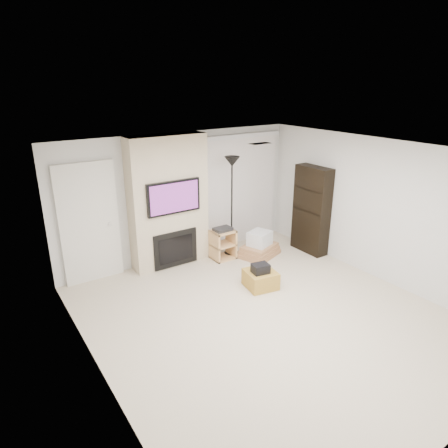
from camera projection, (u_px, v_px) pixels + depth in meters
floor at (268, 317)px, 6.10m from camera, size 5.00×5.50×0.00m
ceiling at (275, 154)px, 5.25m from camera, size 5.00×5.50×0.00m
wall_back at (180, 197)px, 7.82m from camera, size 5.00×0.00×2.50m
wall_left at (96, 290)px, 4.37m from camera, size 0.00×5.50×2.50m
wall_right at (381, 211)px, 6.98m from camera, size 0.00×5.50×2.50m
hvac_vent at (260, 144)px, 6.08m from camera, size 0.35×0.18×0.01m
ottoman at (260, 279)px, 6.93m from camera, size 0.58×0.58×0.30m
black_bag at (260, 268)px, 6.81m from camera, size 0.31×0.27×0.16m
fireplace_wall at (169, 203)px, 7.48m from camera, size 1.50×0.47×2.50m
entry_door at (89, 224)px, 6.92m from camera, size 1.02×0.11×2.14m
vertical_blinds at (239, 186)px, 8.51m from camera, size 1.98×0.10×2.37m
floor_lamp at (232, 179)px, 7.76m from camera, size 0.30×0.30×2.03m
av_stand at (223, 242)px, 7.98m from camera, size 0.45×0.38×0.66m
box_stack at (259, 247)px, 8.15m from camera, size 0.93×0.82×0.52m
bookshelf at (311, 210)px, 8.17m from camera, size 0.30×0.80×1.80m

